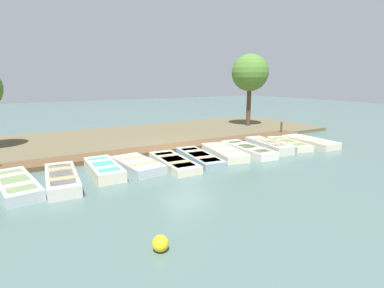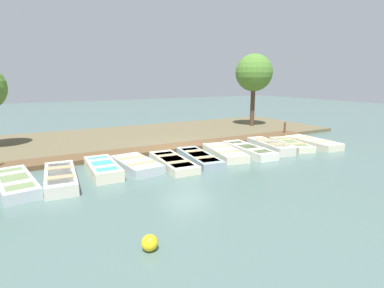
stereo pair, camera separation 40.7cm
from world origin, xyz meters
The scene contains 17 objects.
ground_plane centered at (0.00, 0.00, 0.00)m, with size 80.00×80.00×0.00m, color #4C6660.
shore_bank centered at (-5.00, 0.00, 0.10)m, with size 8.00×24.00×0.20m.
dock_walkway centered at (-1.20, 0.00, 0.10)m, with size 1.35×17.25×0.21m.
rowboat_0 centered at (1.29, -7.19, 0.18)m, with size 3.39×1.55×0.37m.
rowboat_1 centered at (1.53, -5.81, 0.21)m, with size 3.20×1.20×0.42m.
rowboat_2 centered at (1.09, -4.25, 0.22)m, with size 2.73×1.06×0.43m.
rowboat_3 centered at (1.11, -2.90, 0.18)m, with size 2.77×1.49×0.37m.
rowboat_4 centered at (1.45, -1.42, 0.16)m, with size 3.23×1.24×0.33m.
rowboat_5 centered at (1.30, -0.06, 0.16)m, with size 3.36×1.36×0.33m.
rowboat_6 centered at (1.17, 1.42, 0.18)m, with size 3.15×1.65×0.37m.
rowboat_7 centered at (1.29, 2.77, 0.18)m, with size 3.44×1.27×0.37m.
rowboat_8 centered at (1.20, 4.22, 0.22)m, with size 3.14×1.42×0.44m.
rowboat_9 centered at (1.30, 5.65, 0.16)m, with size 3.07×1.66×0.33m.
rowboat_10 centered at (1.61, 6.99, 0.18)m, with size 3.15×1.35×0.37m.
mooring_post_far centered at (-1.25, 7.77, 0.46)m, with size 0.13×0.13×0.92m.
buoy centered at (7.03, -4.58, 0.18)m, with size 0.36×0.36×0.36m.
park_tree_left centered at (-4.63, 7.89, 4.00)m, with size 2.64×2.64×5.36m.
Camera 1 is at (12.32, -6.91, 3.59)m, focal length 28.00 mm.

